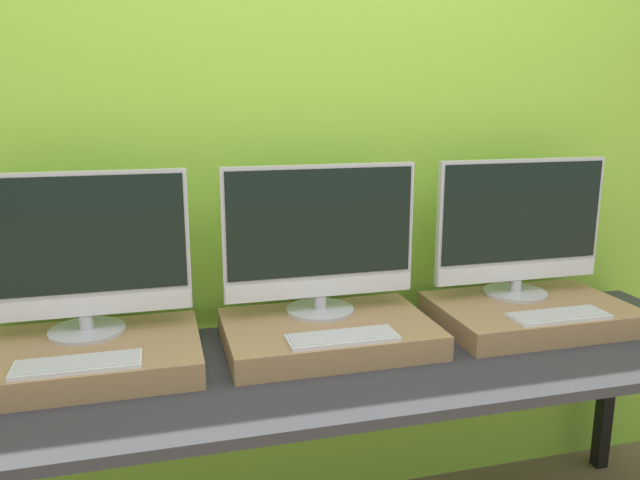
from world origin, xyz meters
TOP-DOWN VIEW (x-y plane):
  - wall_back at (0.00, 0.79)m, footprint 8.00×0.04m
  - workbench at (0.00, 0.36)m, footprint 2.55×0.72m
  - wooden_riser_left at (-0.71, 0.47)m, footprint 0.63×0.43m
  - monitor_left at (-0.71, 0.57)m, footprint 0.61×0.22m
  - keyboard_left at (-0.71, 0.32)m, footprint 0.32×0.11m
  - wooden_riser_center at (0.00, 0.47)m, footprint 0.63×0.43m
  - monitor_center at (0.00, 0.57)m, footprint 0.61×0.22m
  - keyboard_center at (0.00, 0.32)m, footprint 0.32×0.11m
  - wooden_riser_right at (0.71, 0.47)m, footprint 0.63×0.43m
  - monitor_right at (0.71, 0.57)m, footprint 0.61×0.22m
  - keyboard_right at (0.71, 0.32)m, footprint 0.32×0.11m

SIDE VIEW (x-z plane):
  - workbench at x=0.00m, z-range 0.31..1.04m
  - wooden_riser_left at x=-0.71m, z-range 0.73..0.81m
  - wooden_riser_center at x=0.00m, z-range 0.73..0.81m
  - wooden_riser_right at x=0.71m, z-range 0.73..0.81m
  - keyboard_left at x=-0.71m, z-range 0.81..0.82m
  - keyboard_center at x=0.00m, z-range 0.81..0.82m
  - keyboard_right at x=0.71m, z-range 0.81..0.82m
  - monitor_left at x=-0.71m, z-range 0.81..1.29m
  - monitor_center at x=0.00m, z-range 0.81..1.29m
  - monitor_right at x=0.71m, z-range 0.81..1.29m
  - wall_back at x=0.00m, z-range 0.00..2.60m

